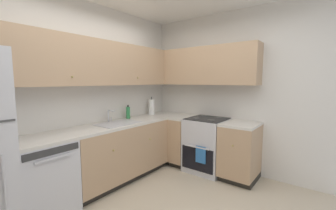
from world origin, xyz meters
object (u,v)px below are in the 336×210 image
object	(u,v)px
soap_bottle	(128,112)
paper_towel_roll	(152,107)
dishwasher	(42,178)
oven_range	(207,144)

from	to	relation	value
soap_bottle	paper_towel_roll	xyz separation A→B (m)	(0.57, -0.02, 0.04)
paper_towel_roll	dishwasher	bearing A→B (deg)	-175.46
soap_bottle	paper_towel_roll	distance (m)	0.57
oven_range	soap_bottle	world-z (taller)	soap_bottle
oven_range	soap_bottle	bearing A→B (deg)	125.52
soap_bottle	paper_towel_roll	size ratio (longest dim) A/B	0.66
dishwasher	oven_range	world-z (taller)	oven_range
oven_range	paper_towel_roll	world-z (taller)	paper_towel_roll
dishwasher	paper_towel_roll	xyz separation A→B (m)	(2.02, 0.16, 0.60)
dishwasher	oven_range	bearing A→B (deg)	-22.01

